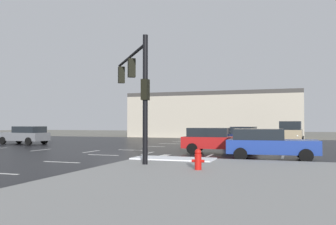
{
  "coord_description": "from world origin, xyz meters",
  "views": [
    {
      "loc": [
        10.46,
        -20.57,
        1.92
      ],
      "look_at": [
        1.59,
        5.05,
        2.7
      ],
      "focal_mm": 38.11,
      "sensor_mm": 36.0,
      "label": 1
    }
  ],
  "objects_px": {
    "traffic_signal_mast": "(136,81)",
    "sedan_blue": "(268,144)",
    "sedan_navy": "(242,136)",
    "fire_hydrant": "(198,159)",
    "sedan_grey": "(25,135)",
    "suv_tan": "(291,132)",
    "sedan_red": "(217,140)"
  },
  "relations": [
    {
      "from": "sedan_navy",
      "to": "sedan_red",
      "type": "relative_size",
      "value": 1.02
    },
    {
      "from": "traffic_signal_mast",
      "to": "fire_hydrant",
      "type": "bearing_deg",
      "value": -160.46
    },
    {
      "from": "sedan_blue",
      "to": "sedan_navy",
      "type": "distance_m",
      "value": 10.2
    },
    {
      "from": "sedan_grey",
      "to": "sedan_red",
      "type": "bearing_deg",
      "value": 173.77
    },
    {
      "from": "sedan_grey",
      "to": "sedan_navy",
      "type": "relative_size",
      "value": 1.0
    },
    {
      "from": "fire_hydrant",
      "to": "sedan_navy",
      "type": "distance_m",
      "value": 15.66
    },
    {
      "from": "fire_hydrant",
      "to": "traffic_signal_mast",
      "type": "bearing_deg",
      "value": 146.75
    },
    {
      "from": "sedan_grey",
      "to": "sedan_blue",
      "type": "bearing_deg",
      "value": 168.1
    },
    {
      "from": "sedan_grey",
      "to": "suv_tan",
      "type": "distance_m",
      "value": 23.81
    },
    {
      "from": "traffic_signal_mast",
      "to": "sedan_red",
      "type": "distance_m",
      "value": 7.49
    },
    {
      "from": "sedan_grey",
      "to": "sedan_navy",
      "type": "xyz_separation_m",
      "value": [
        18.54,
        3.19,
        0.0
      ]
    },
    {
      "from": "sedan_blue",
      "to": "sedan_red",
      "type": "bearing_deg",
      "value": 134.14
    },
    {
      "from": "traffic_signal_mast",
      "to": "sedan_red",
      "type": "height_order",
      "value": "traffic_signal_mast"
    },
    {
      "from": "sedan_grey",
      "to": "sedan_navy",
      "type": "bearing_deg",
      "value": -164.58
    },
    {
      "from": "sedan_blue",
      "to": "traffic_signal_mast",
      "type": "bearing_deg",
      "value": -154.24
    },
    {
      "from": "traffic_signal_mast",
      "to": "sedan_red",
      "type": "relative_size",
      "value": 1.21
    },
    {
      "from": "fire_hydrant",
      "to": "sedan_grey",
      "type": "height_order",
      "value": "sedan_grey"
    },
    {
      "from": "traffic_signal_mast",
      "to": "sedan_blue",
      "type": "distance_m",
      "value": 7.46
    },
    {
      "from": "suv_tan",
      "to": "sedan_blue",
      "type": "xyz_separation_m",
      "value": [
        -1.06,
        -15.34,
        -0.24
      ]
    },
    {
      "from": "fire_hydrant",
      "to": "sedan_blue",
      "type": "distance_m",
      "value": 6.2
    },
    {
      "from": "sedan_blue",
      "to": "fire_hydrant",
      "type": "bearing_deg",
      "value": -115.14
    },
    {
      "from": "suv_tan",
      "to": "sedan_blue",
      "type": "height_order",
      "value": "suv_tan"
    },
    {
      "from": "fire_hydrant",
      "to": "sedan_red",
      "type": "relative_size",
      "value": 0.17
    },
    {
      "from": "sedan_grey",
      "to": "suv_tan",
      "type": "height_order",
      "value": "suv_tan"
    },
    {
      "from": "traffic_signal_mast",
      "to": "sedan_navy",
      "type": "bearing_deg",
      "value": -51.29
    },
    {
      "from": "fire_hydrant",
      "to": "sedan_navy",
      "type": "height_order",
      "value": "sedan_navy"
    },
    {
      "from": "suv_tan",
      "to": "sedan_blue",
      "type": "bearing_deg",
      "value": -1.53
    },
    {
      "from": "fire_hydrant",
      "to": "sedan_red",
      "type": "xyz_separation_m",
      "value": [
        -1.03,
        8.7,
        0.32
      ]
    },
    {
      "from": "traffic_signal_mast",
      "to": "sedan_blue",
      "type": "xyz_separation_m",
      "value": [
        5.9,
        3.37,
        -3.08
      ]
    },
    {
      "from": "sedan_navy",
      "to": "suv_tan",
      "type": "bearing_deg",
      "value": 151.93
    },
    {
      "from": "sedan_blue",
      "to": "sedan_navy",
      "type": "xyz_separation_m",
      "value": [
        -2.58,
        9.87,
        0.0
      ]
    },
    {
      "from": "traffic_signal_mast",
      "to": "sedan_navy",
      "type": "distance_m",
      "value": 14.0
    }
  ]
}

